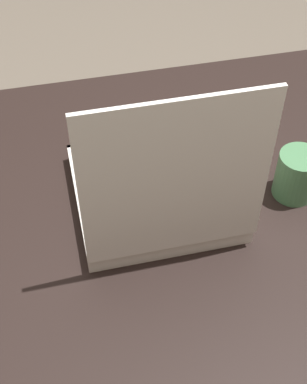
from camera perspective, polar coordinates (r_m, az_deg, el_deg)
ground_plane at (r=1.68m, az=1.36°, el=-18.53°), size 8.00×8.00×0.00m
dining_table at (r=1.13m, az=1.93°, el=-4.50°), size 1.20×0.94×0.74m
donut_box at (r=0.98m, az=0.55°, el=0.12°), size 0.30×0.31×0.35m
coffee_mug at (r=1.08m, az=15.07°, el=1.84°), size 0.08×0.08×0.10m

